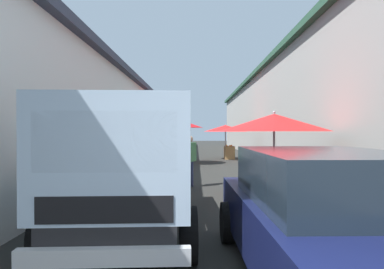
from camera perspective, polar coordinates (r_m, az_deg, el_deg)
ground at (r=14.64m, az=2.29°, el=-5.96°), size 90.00×90.00×0.00m
building_left_whitewash at (r=17.95m, az=-19.98°, el=1.89°), size 49.80×7.50×4.16m
building_right_concrete at (r=18.27m, az=23.76°, el=3.59°), size 49.80×7.50×5.27m
fruit_stall_far_left at (r=9.10m, az=13.11°, el=0.86°), size 2.83×2.83×2.18m
fruit_stall_mid_lane at (r=17.71m, az=-2.17°, el=0.95°), size 2.50×2.50×2.33m
fruit_stall_near_left at (r=20.55m, az=5.58°, el=0.43°), size 2.53×2.53×2.09m
hatchback_car at (r=4.19m, az=20.31°, el=-12.20°), size 3.96×2.02×1.45m
delivery_truck at (r=5.11m, az=-10.86°, el=-6.44°), size 5.01×2.19×2.08m
vendor_by_crates at (r=10.43m, az=-0.40°, el=-3.79°), size 0.53×0.41×1.53m
parked_scooter at (r=7.91m, az=-12.30°, el=-8.27°), size 1.69×0.38×1.14m
plastic_stool at (r=9.42m, az=-3.35°, el=-7.59°), size 0.30×0.30×0.43m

